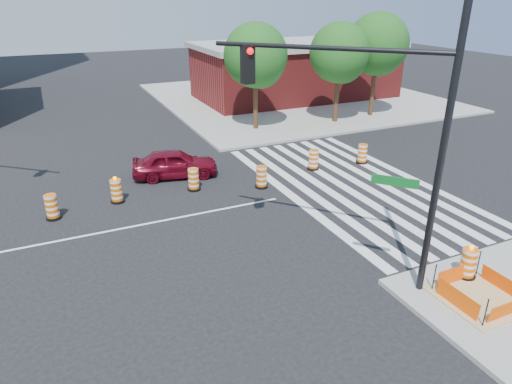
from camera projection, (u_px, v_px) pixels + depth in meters
The scene contains 18 objects.
ground at pixel (111, 231), 17.27m from camera, with size 120.00×120.00×0.00m, color black.
sidewalk_ne at pixel (295, 97), 39.12m from camera, with size 22.00×22.00×0.15m, color gray.
crosswalk_east at pixel (350, 184), 21.47m from camera, with size 6.75×13.50×0.01m.
lane_centerline at pixel (111, 231), 17.27m from camera, with size 14.00×0.12×0.01m, color silver.
excavation_pit at pixel (479, 297), 13.14m from camera, with size 2.20×2.20×0.90m.
brick_storefront at pixel (296, 70), 38.22m from camera, with size 16.50×8.50×4.60m.
red_coupe at pixel (175, 163), 22.10m from camera, with size 1.63×4.06×1.38m, color #600818.
signal_pole_se at pixel (376, 112), 12.25m from camera, with size 4.58×4.97×8.74m.
pit_drum at pixel (468, 264), 13.99m from camera, with size 0.59×0.59×1.15m.
tree_north_c at pixel (256, 59), 28.14m from camera, with size 3.97×3.97×6.74m.
tree_north_d at pixel (340, 56), 29.83m from camera, with size 3.92×3.92×6.67m.
tree_north_e at pixel (377, 48), 31.29m from camera, with size 4.23×4.23×7.19m.
median_drum_3 at pixel (52, 208), 18.03m from camera, with size 0.60×0.60×1.02m.
median_drum_4 at pixel (117, 191), 19.47m from camera, with size 0.60×0.60×1.18m.
median_drum_5 at pixel (194, 180), 20.69m from camera, with size 0.60×0.60×1.02m.
median_drum_6 at pixel (261, 178), 20.96m from camera, with size 0.60×0.60×1.02m.
median_drum_7 at pixel (313, 160), 23.11m from camera, with size 0.60×0.60×1.02m.
median_drum_8 at pixel (362, 154), 23.98m from camera, with size 0.60×0.60×1.02m.
Camera 1 is at (-1.38, -16.14, 8.27)m, focal length 32.00 mm.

